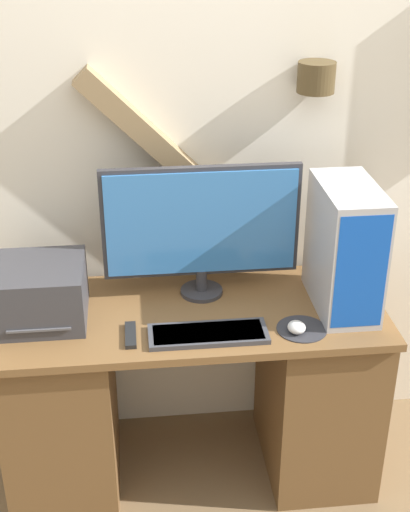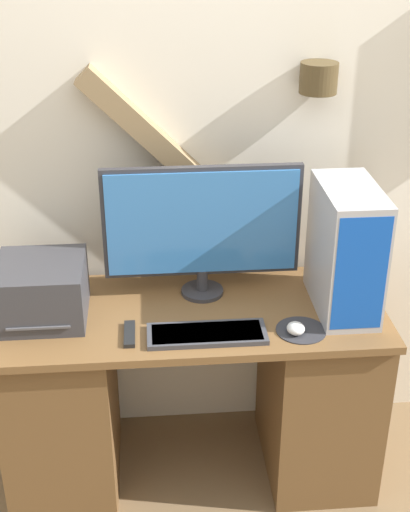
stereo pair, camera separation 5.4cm
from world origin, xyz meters
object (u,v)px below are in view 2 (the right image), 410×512
Objects in this scene: mouse at (296,328)px; computer_tower at (346,250)px; printer at (42,291)px; remote_control at (130,334)px; monitor at (202,225)px; keyboard at (207,334)px.

computer_tower is at bearing 40.33° from mouse.
printer is 0.36m from remote_control.
remote_control is (0.31, -0.16, -0.10)m from printer.
monitor is 1.76× the size of keyboard.
computer_tower is at bearing -15.72° from monitor.
computer_tower is at bearing 9.89° from remote_control.
printer is at bearing 152.70° from remote_control.
monitor is 0.41m from keyboard.
keyboard is at bearing 177.65° from mouse.
computer_tower is 1.11m from printer.
monitor is 0.53m from computer_tower.
printer is at bearing 162.31° from keyboard.
remote_control is (-0.79, -0.14, -0.23)m from computer_tower.
monitor is 10.23× the size of mouse.
computer_tower reaches higher than printer.
monitor reaches higher than computer_tower.
monitor is 0.48m from remote_control.
mouse is 0.34m from computer_tower.
mouse is 0.47× the size of remote_control.
monitor is at bearing 88.47° from keyboard.
mouse is at bearing -139.67° from computer_tower.
mouse reaches higher than keyboard.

